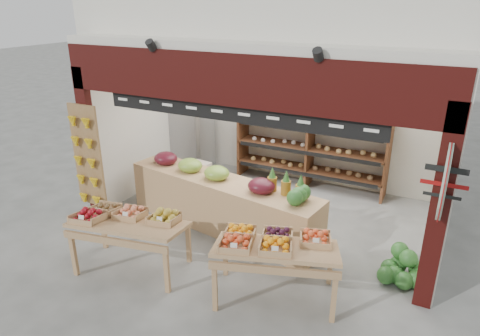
% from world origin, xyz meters
% --- Properties ---
extents(ground, '(60.00, 60.00, 0.00)m').
position_xyz_m(ground, '(0.00, 0.00, 0.00)').
color(ground, '#63645F').
rests_on(ground, ground).
extents(banana_board, '(0.60, 0.15, 1.80)m').
position_xyz_m(banana_board, '(-2.73, -1.17, 1.12)').
color(banana_board, olive).
rests_on(banana_board, ground).
extents(gift_sign, '(0.04, 0.93, 0.92)m').
position_xyz_m(gift_sign, '(2.75, -1.15, 1.75)').
color(gift_sign, '#AEDBBC').
rests_on(gift_sign, ground).
extents(back_shelving, '(3.10, 0.51, 1.91)m').
position_xyz_m(back_shelving, '(0.24, 1.92, 1.21)').
color(back_shelving, brown).
rests_on(back_shelving, ground).
extents(refrigerator, '(0.86, 0.86, 2.01)m').
position_xyz_m(refrigerator, '(-2.40, 1.60, 1.01)').
color(refrigerator, '#B0B3B7').
rests_on(refrigerator, ground).
extents(cardboard_stack, '(0.98, 0.71, 0.63)m').
position_xyz_m(cardboard_stack, '(-1.37, 0.61, 0.23)').
color(cardboard_stack, silver).
rests_on(cardboard_stack, ground).
extents(mid_counter, '(3.60, 1.26, 1.10)m').
position_xyz_m(mid_counter, '(-0.51, -0.48, 0.48)').
color(mid_counter, tan).
rests_on(mid_counter, ground).
extents(display_table_left, '(1.67, 1.13, 0.99)m').
position_xyz_m(display_table_left, '(-1.18, -2.05, 0.75)').
color(display_table_left, tan).
rests_on(display_table_left, ground).
extents(display_table_right, '(1.76, 1.32, 1.00)m').
position_xyz_m(display_table_right, '(0.94, -1.75, 0.77)').
color(display_table_right, tan).
rests_on(display_table_right, ground).
extents(watermelon_pile, '(0.67, 0.62, 0.47)m').
position_xyz_m(watermelon_pile, '(2.46, -0.64, 0.17)').
color(watermelon_pile, '#1B531C').
rests_on(watermelon_pile, ground).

